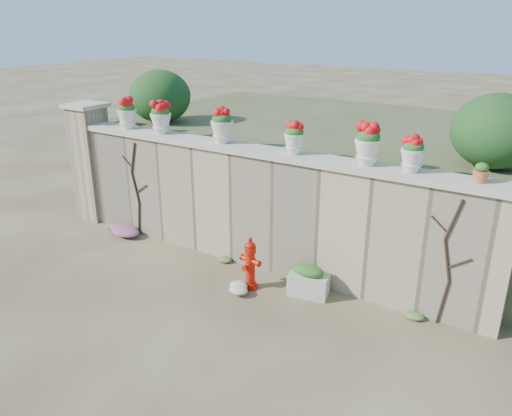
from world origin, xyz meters
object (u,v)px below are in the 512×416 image
Objects in this scene: terracotta_pot at (481,174)px; planter_box at (309,281)px; fire_hydrant at (250,263)px; urn_pot_0 at (127,113)px.

planter_box is at bearing -166.64° from terracotta_pot.
terracotta_pot is at bearing 24.21° from fire_hydrant.
planter_box is (0.90, 0.31, -0.21)m from fire_hydrant.
terracotta_pot reaches higher than fire_hydrant.
urn_pot_0 is 2.32× the size of terracotta_pot.
fire_hydrant is at bearing -13.67° from urn_pot_0.
urn_pot_0 is (-3.35, 0.82, 1.95)m from fire_hydrant.
terracotta_pot is at bearing -0.00° from urn_pot_0.
terracotta_pot is (3.04, 0.82, 1.77)m from fire_hydrant.
urn_pot_0 reaches higher than terracotta_pot.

